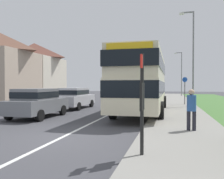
# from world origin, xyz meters

# --- Properties ---
(ground_plane) EXTENTS (120.00, 120.00, 0.00)m
(ground_plane) POSITION_xyz_m (0.00, 0.00, 0.00)
(ground_plane) COLOR #424247
(lane_marking_centre) EXTENTS (0.14, 60.00, 0.01)m
(lane_marking_centre) POSITION_xyz_m (0.00, 8.00, 0.00)
(lane_marking_centre) COLOR silver
(lane_marking_centre) RESTS_ON ground_plane
(pavement_near_side) EXTENTS (3.20, 68.00, 0.12)m
(pavement_near_side) POSITION_xyz_m (4.20, 6.00, 0.06)
(pavement_near_side) COLOR gray
(pavement_near_side) RESTS_ON ground_plane
(double_decker_bus) EXTENTS (2.80, 10.39, 3.70)m
(double_decker_bus) POSITION_xyz_m (1.95, 7.59, 2.14)
(double_decker_bus) COLOR beige
(double_decker_bus) RESTS_ON ground_plane
(parked_car_grey) EXTENTS (2.01, 4.17, 1.62)m
(parked_car_grey) POSITION_xyz_m (-3.58, 4.32, 0.90)
(parked_car_grey) COLOR slate
(parked_car_grey) RESTS_ON ground_plane
(parked_car_silver) EXTENTS (1.90, 4.57, 1.60)m
(parked_car_silver) POSITION_xyz_m (-3.55, 9.60, 0.89)
(parked_car_silver) COLOR #B7B7BC
(parked_car_silver) RESTS_ON ground_plane
(pedestrian_at_stop) EXTENTS (0.34, 0.34, 1.67)m
(pedestrian_at_stop) POSITION_xyz_m (4.44, 1.82, 0.98)
(pedestrian_at_stop) COLOR #23232D
(pedestrian_at_stop) RESTS_ON ground_plane
(bus_stop_sign) EXTENTS (0.09, 0.52, 2.60)m
(bus_stop_sign) POSITION_xyz_m (3.00, -1.72, 1.54)
(bus_stop_sign) COLOR black
(bus_stop_sign) RESTS_ON ground_plane
(cycle_route_sign) EXTENTS (0.44, 0.08, 2.52)m
(cycle_route_sign) POSITION_xyz_m (4.89, 14.24, 1.43)
(cycle_route_sign) COLOR slate
(cycle_route_sign) RESTS_ON ground_plane
(street_lamp_mid) EXTENTS (1.14, 0.20, 7.67)m
(street_lamp_mid) POSITION_xyz_m (5.31, 12.36, 4.39)
(street_lamp_mid) COLOR slate
(street_lamp_mid) RESTS_ON ground_plane
(street_lamp_far) EXTENTS (1.14, 0.20, 6.94)m
(street_lamp_far) POSITION_xyz_m (5.22, 31.20, 4.01)
(street_lamp_far) COLOR slate
(street_lamp_far) RESTS_ON ground_plane
(house_terrace_far_side) EXTENTS (6.16, 12.71, 7.24)m
(house_terrace_far_side) POSITION_xyz_m (-13.50, 16.70, 3.62)
(house_terrace_far_side) COLOR tan
(house_terrace_far_side) RESTS_ON ground_plane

